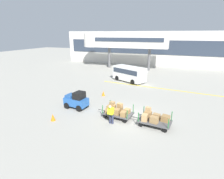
# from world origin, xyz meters

# --- Properties ---
(ground_plane) EXTENTS (120.00, 120.00, 0.00)m
(ground_plane) POSITION_xyz_m (0.00, 0.00, 0.00)
(ground_plane) COLOR #9E9B91
(apron_lead_line) EXTENTS (17.56, 1.68, 0.01)m
(apron_lead_line) POSITION_xyz_m (2.41, 8.99, 0.00)
(apron_lead_line) COLOR yellow
(apron_lead_line) RESTS_ON ground_plane
(terminal_building) EXTENTS (44.18, 2.51, 7.01)m
(terminal_building) POSITION_xyz_m (0.00, 25.98, 3.51)
(terminal_building) COLOR silver
(terminal_building) RESTS_ON ground_plane
(jet_bridge) EXTENTS (16.38, 3.00, 6.58)m
(jet_bridge) POSITION_xyz_m (-7.51, 19.99, 5.22)
(jet_bridge) COLOR silver
(jet_bridge) RESTS_ON ground_plane
(baggage_tug) EXTENTS (2.20, 1.42, 1.58)m
(baggage_tug) POSITION_xyz_m (-4.83, 0.07, 0.75)
(baggage_tug) COLOR #2659A5
(baggage_tug) RESTS_ON ground_plane
(baggage_cart_lead) EXTENTS (3.06, 1.63, 1.14)m
(baggage_cart_lead) POSITION_xyz_m (-0.76, -0.36, 0.56)
(baggage_cart_lead) COLOR #4C4C4F
(baggage_cart_lead) RESTS_ON ground_plane
(baggage_cart_middle) EXTENTS (3.06, 1.63, 1.22)m
(baggage_cart_middle) POSITION_xyz_m (2.22, -0.60, 0.54)
(baggage_cart_middle) COLOR #4C4C4F
(baggage_cart_middle) RESTS_ON ground_plane
(baggage_handler) EXTENTS (0.44, 0.46, 1.56)m
(baggage_handler) POSITION_xyz_m (-0.81, -1.58, 0.87)
(baggage_handler) COLOR #2D334C
(baggage_handler) RESTS_ON ground_plane
(shuttle_van) EXTENTS (5.15, 3.81, 2.10)m
(shuttle_van) POSITION_xyz_m (-3.06, 11.02, 1.23)
(shuttle_van) COLOR white
(shuttle_van) RESTS_ON ground_plane
(safety_cone_near) EXTENTS (0.36, 0.36, 0.55)m
(safety_cone_near) POSITION_xyz_m (-5.24, -2.73, 0.28)
(safety_cone_near) COLOR orange
(safety_cone_near) RESTS_ON ground_plane
(safety_cone_far) EXTENTS (0.36, 0.36, 0.55)m
(safety_cone_far) POSITION_xyz_m (-3.93, 4.00, 0.28)
(safety_cone_far) COLOR orange
(safety_cone_far) RESTS_ON ground_plane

